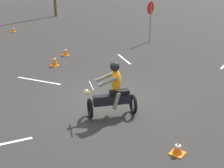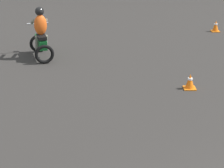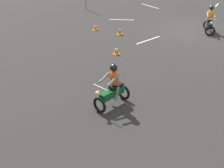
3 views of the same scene
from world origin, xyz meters
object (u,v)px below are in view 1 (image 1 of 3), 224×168
stop_sign (150,14)px  traffic_cone_mid_left (55,61)px  traffic_cone_mid_center (13,29)px  traffic_cone_far_center (66,52)px  traffic_cone_far_right (178,148)px  motorcycle_rider_foreground (113,93)px

stop_sign → traffic_cone_mid_left: size_ratio=4.80×
traffic_cone_mid_center → traffic_cone_mid_left: traffic_cone_mid_left is taller
traffic_cone_far_center → traffic_cone_mid_left: bearing=-150.9°
stop_sign → traffic_cone_mid_center: size_ratio=6.41×
stop_sign → traffic_cone_mid_left: bearing=172.1°
traffic_cone_mid_left → traffic_cone_far_right: (-3.12, -7.43, -0.08)m
stop_sign → motorcycle_rider_foreground: bearing=-155.7°
traffic_cone_mid_left → traffic_cone_far_center: bearing=29.1°
traffic_cone_mid_left → stop_sign: bearing=-7.9°
motorcycle_rider_foreground → traffic_cone_far_right: bearing=-156.8°
motorcycle_rider_foreground → traffic_cone_far_center: bearing=5.9°
motorcycle_rider_foreground → traffic_cone_mid_center: size_ratio=4.63×
traffic_cone_far_right → stop_sign: bearing=33.7°
motorcycle_rider_foreground → stop_sign: stop_sign is taller
stop_sign → traffic_cone_mid_left: (-6.65, 0.92, -1.40)m
traffic_cone_mid_left → traffic_cone_far_right: size_ratio=1.50×
motorcycle_rider_foreground → traffic_cone_mid_left: (2.39, 5.00, -0.49)m
traffic_cone_mid_center → traffic_cone_far_center: traffic_cone_far_center is taller
stop_sign → traffic_cone_mid_center: stop_sign is taller
stop_sign → traffic_cone_far_center: stop_sign is taller
traffic_cone_mid_left → traffic_cone_far_center: 1.79m
traffic_cone_mid_left → traffic_cone_mid_center: bearing=65.0°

